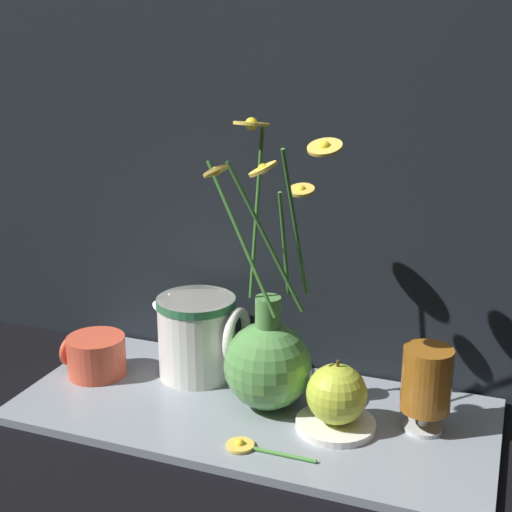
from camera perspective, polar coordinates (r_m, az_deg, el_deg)
The scene contains 10 objects.
ground_plane at distance 1.02m, azimuth -0.29°, elevation -12.58°, with size 6.00×6.00×0.00m, color black.
shelf at distance 1.02m, azimuth -0.29°, elevation -12.29°, with size 0.66×0.30×0.01m.
backdrop_wall at distance 1.04m, azimuth 3.10°, elevation 19.45°, with size 1.16×0.02×1.10m.
vase_with_flowers at distance 0.99m, azimuth 0.96°, elevation -8.17°, with size 0.17×0.18×0.40m.
yellow_mug at distance 1.12m, azimuth -12.72°, elevation -7.77°, with size 0.10×0.09×0.06m.
ceramic_pitcher at distance 1.08m, azimuth -4.62°, elevation -6.16°, with size 0.14×0.12×0.14m.
tea_glass at distance 0.96m, azimuth 13.48°, elevation -9.77°, with size 0.06×0.06×0.12m.
saucer_plate at distance 0.97m, azimuth 6.38°, elevation -13.25°, with size 0.11×0.11×0.01m.
orange_fruit at distance 0.95m, azimuth 6.47°, elevation -10.91°, with size 0.08×0.08×0.09m.
loose_daisy at distance 0.92m, azimuth -0.44°, elevation -15.05°, with size 0.12×0.04×0.01m.
Camera 1 is at (0.32, -0.83, 0.51)m, focal length 50.00 mm.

